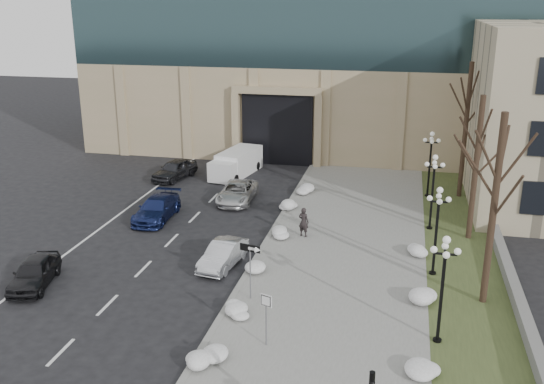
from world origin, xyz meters
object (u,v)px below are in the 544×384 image
at_px(lamppost_a, 443,275).
at_px(box_truck, 236,164).
at_px(keep_sign, 266,309).
at_px(lamppost_b, 437,219).
at_px(lamppost_c, 433,182).
at_px(one_way_sign, 253,255).
at_px(car_c, 157,209).
at_px(car_b, 223,255).
at_px(pedestrian, 304,222).
at_px(car_d, 237,192).
at_px(lamppost_d, 431,155).
at_px(car_e, 175,170).
at_px(car_a, 34,272).

bearing_deg(lamppost_a, box_truck, 123.89).
xyz_separation_m(box_truck, keep_sign, (8.02, -23.93, 0.84)).
height_order(lamppost_b, lamppost_c, same).
xyz_separation_m(one_way_sign, lamppost_b, (8.26, 4.68, 0.73)).
bearing_deg(car_c, one_way_sign, -48.45).
bearing_deg(car_b, car_c, 144.19).
height_order(car_b, car_c, car_c).
bearing_deg(pedestrian, box_truck, -39.74).
distance_m(pedestrian, box_truck, 14.15).
distance_m(car_d, pedestrian, 7.98).
distance_m(car_d, lamppost_a, 20.49).
bearing_deg(lamppost_a, lamppost_b, 90.00).
relative_size(pedestrian, box_truck, 0.29).
height_order(box_truck, lamppost_b, lamppost_b).
distance_m(keep_sign, lamppost_a, 7.18).
bearing_deg(lamppost_b, lamppost_a, -90.00).
height_order(pedestrian, one_way_sign, one_way_sign).
relative_size(lamppost_a, lamppost_d, 1.00).
relative_size(car_e, lamppost_c, 0.94).
bearing_deg(lamppost_c, pedestrian, -158.14).
xyz_separation_m(car_c, lamppost_d, (17.02, 8.32, 2.36)).
bearing_deg(car_d, one_way_sign, -73.57).
bearing_deg(lamppost_d, pedestrian, -127.79).
height_order(car_c, lamppost_d, lamppost_d).
distance_m(car_c, keep_sign, 16.60).
bearing_deg(pedestrian, car_a, 55.26).
distance_m(car_b, lamppost_d, 18.01).
bearing_deg(keep_sign, one_way_sign, 131.35).
relative_size(car_b, car_e, 0.89).
distance_m(car_c, car_e, 8.96).
bearing_deg(car_d, pedestrian, -47.25).
bearing_deg(lamppost_a, car_a, 176.74).
bearing_deg(car_d, box_truck, 104.14).
bearing_deg(car_b, lamppost_c, 43.17).
relative_size(car_b, lamppost_b, 0.83).
relative_size(car_b, lamppost_c, 0.83).
height_order(car_b, lamppost_c, lamppost_c).
relative_size(lamppost_a, lamppost_b, 1.00).
bearing_deg(lamppost_d, lamppost_a, -90.00).
bearing_deg(lamppost_d, car_c, -153.96).
relative_size(car_e, lamppost_b, 0.94).
xyz_separation_m(car_a, box_truck, (4.39, 20.97, 0.21)).
height_order(keep_sign, lamppost_a, lamppost_a).
bearing_deg(car_d, car_c, -134.24).
bearing_deg(car_a, car_c, 64.34).
bearing_deg(lamppost_c, car_b, -144.47).
height_order(car_c, box_truck, box_truck).
distance_m(car_a, car_e, 18.79).
relative_size(car_a, car_e, 0.93).
distance_m(keep_sign, lamppost_c, 16.40).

